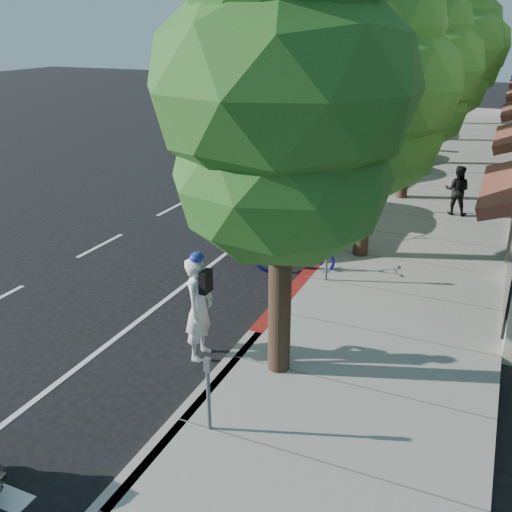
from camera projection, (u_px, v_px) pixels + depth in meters
The scene contains 17 objects.
ground at pixel (274, 317), 12.42m from camera, with size 120.00×120.00×0.00m, color black.
sidewalk at pixel (433, 220), 18.32m from camera, with size 4.60×56.00×0.15m, color gray.
curb at pixel (363, 211), 19.18m from camera, with size 0.30×56.00×0.15m, color #9E998E.
curb_red_segment at pixel (290, 295), 13.24m from camera, with size 0.32×4.00×0.15m, color maroon.
street_tree_0 at pixel (283, 95), 8.53m from camera, with size 4.16×4.16×7.78m.
street_tree_1 at pixel (372, 90), 13.80m from camera, with size 4.36×4.36×7.18m.
street_tree_2 at pixel (414, 71), 18.88m from camera, with size 4.62×4.62×7.31m.
street_tree_3 at pixel (439, 50), 23.80m from camera, with size 5.31×5.31×8.08m.
street_tree_4 at pixel (454, 45), 28.88m from camera, with size 4.96×4.96×8.03m.
street_tree_5 at pixel (464, 47), 34.09m from camera, with size 5.45×5.45×7.74m.
cyclist at pixel (199, 309), 10.60m from camera, with size 0.74×0.48×2.02m, color white.
bicycle at pixel (295, 254), 14.40m from camera, with size 0.71×2.03×1.07m, color #18169A.
silver_suv at pixel (297, 205), 17.32m from camera, with size 2.72×5.89×1.64m, color #A2A3A7.
dark_sedan at pixel (337, 158), 23.40m from camera, with size 1.76×5.05×1.66m, color #232528.
white_pickup at pixel (354, 145), 25.76m from camera, with size 2.35×5.79×1.68m, color silver.
dark_suv_far at pixel (384, 123), 31.18m from camera, with size 2.10×5.23×1.78m, color black.
pedestrian at pixel (457, 190), 18.36m from camera, with size 0.78×0.61×1.61m, color black.
Camera 1 is at (4.06, -10.23, 5.92)m, focal length 40.00 mm.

